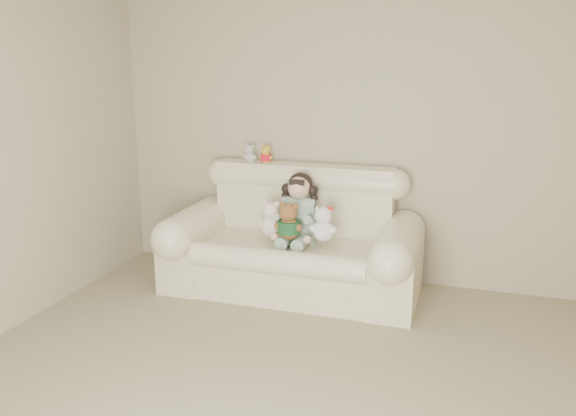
{
  "coord_description": "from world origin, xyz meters",
  "views": [
    {
      "loc": [
        0.88,
        -2.48,
        1.95
      ],
      "look_at": [
        -0.51,
        1.9,
        0.75
      ],
      "focal_mm": 36.87,
      "sensor_mm": 36.0,
      "label": 1
    }
  ],
  "objects_px": {
    "white_cat": "(323,220)",
    "cream_teddy": "(271,215)",
    "sofa": "(292,232)",
    "seated_child": "(299,207)",
    "brown_teddy": "(289,217)"
  },
  "relations": [
    {
      "from": "sofa",
      "to": "seated_child",
      "type": "relative_size",
      "value": 3.55
    },
    {
      "from": "white_cat",
      "to": "brown_teddy",
      "type": "bearing_deg",
      "value": -175.39
    },
    {
      "from": "seated_child",
      "to": "cream_teddy",
      "type": "relative_size",
      "value": 1.69
    },
    {
      "from": "seated_child",
      "to": "white_cat",
      "type": "height_order",
      "value": "seated_child"
    },
    {
      "from": "sofa",
      "to": "brown_teddy",
      "type": "relative_size",
      "value": 5.8
    },
    {
      "from": "cream_teddy",
      "to": "white_cat",
      "type": "bearing_deg",
      "value": -16.15
    },
    {
      "from": "sofa",
      "to": "cream_teddy",
      "type": "height_order",
      "value": "sofa"
    },
    {
      "from": "sofa",
      "to": "seated_child",
      "type": "distance_m",
      "value": 0.22
    },
    {
      "from": "white_cat",
      "to": "cream_teddy",
      "type": "xyz_separation_m",
      "value": [
        -0.44,
        0.0,
        0.0
      ]
    },
    {
      "from": "sofa",
      "to": "white_cat",
      "type": "distance_m",
      "value": 0.35
    },
    {
      "from": "seated_child",
      "to": "brown_teddy",
      "type": "relative_size",
      "value": 1.63
    },
    {
      "from": "brown_teddy",
      "to": "white_cat",
      "type": "xyz_separation_m",
      "value": [
        0.28,
        0.03,
        -0.01
      ]
    },
    {
      "from": "white_cat",
      "to": "cream_teddy",
      "type": "distance_m",
      "value": 0.44
    },
    {
      "from": "seated_child",
      "to": "cream_teddy",
      "type": "bearing_deg",
      "value": -142.82
    },
    {
      "from": "sofa",
      "to": "brown_teddy",
      "type": "xyz_separation_m",
      "value": [
        0.02,
        -0.13,
        0.17
      ]
    }
  ]
}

